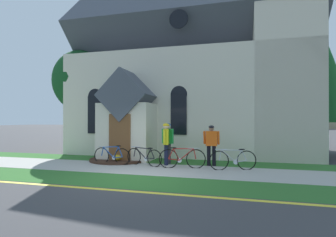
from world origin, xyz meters
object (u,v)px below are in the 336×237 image
cyclist_in_orange_jersey (166,140)px  roadside_conifer (316,68)px  bicycle_silver (233,160)px  cyclist_in_green_jersey (211,142)px  cyclist_in_yellow_jersey (168,140)px  yard_deciduous_tree (81,81)px  church_sign (122,132)px  bicycle_red (182,158)px  bicycle_blue (112,156)px  bicycle_green (144,157)px

cyclist_in_orange_jersey → roadside_conifer: (6.82, 4.88, 3.53)m
bicycle_silver → cyclist_in_green_jersey: 1.23m
roadside_conifer → cyclist_in_yellow_jersey: bearing=-146.9°
yard_deciduous_tree → cyclist_in_orange_jersey: bearing=-28.8°
bicycle_silver → cyclist_in_orange_jersey: (-2.65, 0.37, 0.63)m
church_sign → cyclist_in_yellow_jersey: bearing=-11.2°
cyclist_in_orange_jersey → cyclist_in_yellow_jersey: (-0.04, 0.41, 0.00)m
cyclist_in_green_jersey → yard_deciduous_tree: size_ratio=0.28×
bicycle_red → cyclist_in_orange_jersey: 1.10m
bicycle_silver → roadside_conifer: (4.16, 5.25, 4.16)m
church_sign → bicycle_blue: bearing=-83.1°
bicycle_silver → cyclist_in_yellow_jersey: 2.88m
cyclist_in_green_jersey → cyclist_in_orange_jersey: bearing=-170.5°
bicycle_red → yard_deciduous_tree: yard_deciduous_tree is taller
bicycle_silver → bicycle_green: size_ratio=1.02×
cyclist_in_orange_jersey → cyclist_in_green_jersey: (1.80, 0.30, -0.06)m
bicycle_blue → bicycle_silver: size_ratio=1.00×
church_sign → roadside_conifer: roadside_conifer is taller
bicycle_red → cyclist_in_orange_jersey: size_ratio=1.03×
bicycle_red → yard_deciduous_tree: (-6.86, 3.85, 3.74)m
bicycle_red → bicycle_blue: 2.98m
cyclist_in_yellow_jersey → roadside_conifer: 8.92m
bicycle_green → yard_deciduous_tree: (-5.27, 3.70, 3.76)m
bicycle_blue → roadside_conifer: 11.27m
bicycle_blue → bicycle_silver: 4.87m
yard_deciduous_tree → cyclist_in_green_jersey: bearing=-21.1°
bicycle_red → cyclist_in_green_jersey: size_ratio=1.08×
bicycle_silver → bicycle_green: 3.49m
bicycle_blue → church_sign: bearing=96.9°
bicycle_green → cyclist_in_yellow_jersey: 1.27m
church_sign → yard_deciduous_tree: 5.31m
cyclist_in_orange_jersey → roadside_conifer: size_ratio=0.23×
bicycle_silver → cyclist_in_yellow_jersey: size_ratio=0.99×
bicycle_blue → cyclist_in_yellow_jersey: 2.41m
church_sign → bicycle_red: 3.53m
bicycle_green → yard_deciduous_tree: 7.46m
bicycle_red → bicycle_green: 1.60m
bicycle_red → cyclist_in_green_jersey: cyclist_in_green_jersey is taller
bicycle_silver → cyclist_in_green_jersey: size_ratio=1.04×
bicycle_red → bicycle_green: bicycle_red is taller
bicycle_silver → yard_deciduous_tree: bearing=156.9°
church_sign → bicycle_green: 2.16m
bicycle_silver → bicycle_red: bearing=-176.4°
bicycle_green → yard_deciduous_tree: yard_deciduous_tree is taller
bicycle_blue → yard_deciduous_tree: (-3.89, 3.76, 3.76)m
cyclist_in_green_jersey → bicycle_red: bearing=-142.9°
bicycle_silver → yard_deciduous_tree: (-8.76, 3.73, 3.75)m
roadside_conifer → bicycle_green: bearing=-145.7°
bicycle_silver → cyclist_in_green_jersey: bearing=141.9°
cyclist_in_orange_jersey → cyclist_in_green_jersey: 1.83m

